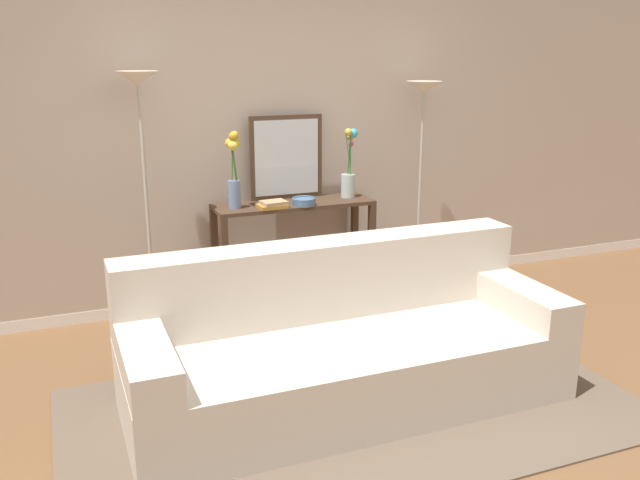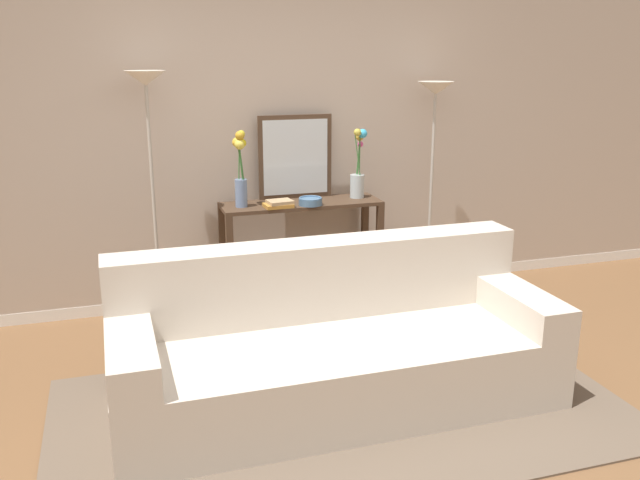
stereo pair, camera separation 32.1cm
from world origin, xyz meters
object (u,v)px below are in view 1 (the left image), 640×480
at_px(wall_mirror, 286,157).
at_px(book_stack, 273,205).
at_px(floor_lamp_right, 422,129).
at_px(floor_lamp_left, 142,131).
at_px(vase_short_flowers, 349,171).
at_px(couch, 343,349).
at_px(fruit_bowl, 304,201).
at_px(console_table, 294,236).
at_px(book_row_under_console, 253,306).
at_px(vase_tall_flowers, 234,170).

xyz_separation_m(wall_mirror, book_stack, (-0.20, -0.27, -0.30)).
xyz_separation_m(floor_lamp_right, wall_mirror, (-1.07, 0.20, -0.19)).
bearing_deg(floor_lamp_left, vase_short_flowers, 2.55).
relative_size(couch, book_stack, 11.39).
distance_m(vase_short_flowers, fruit_bowl, 0.49).
xyz_separation_m(console_table, book_stack, (-0.20, -0.11, 0.29)).
distance_m(console_table, book_row_under_console, 0.63).
bearing_deg(fruit_bowl, floor_lamp_left, 176.20).
bearing_deg(fruit_bowl, console_table, 108.66).
bearing_deg(floor_lamp_right, wall_mirror, 169.61).
bearing_deg(wall_mirror, book_stack, -127.07).
bearing_deg(floor_lamp_left, book_stack, -4.57).
distance_m(console_table, vase_short_flowers, 0.67).
bearing_deg(fruit_bowl, wall_mirror, 98.23).
height_order(console_table, book_stack, book_stack).
xyz_separation_m(floor_lamp_left, vase_tall_flowers, (0.63, 0.01, -0.31)).
bearing_deg(vase_tall_flowers, vase_short_flowers, 3.49).
bearing_deg(couch, vase_short_flowers, 65.20).
bearing_deg(floor_lamp_left, console_table, 2.17).
bearing_deg(book_row_under_console, couch, -85.75).
distance_m(vase_short_flowers, book_stack, 0.71).
relative_size(wall_mirror, vase_tall_flowers, 1.14).
relative_size(floor_lamp_right, wall_mirror, 2.68).
xyz_separation_m(floor_lamp_left, wall_mirror, (1.10, 0.20, -0.27)).
bearing_deg(book_row_under_console, fruit_bowl, -17.06).
distance_m(vase_tall_flowers, book_row_under_console, 1.09).
bearing_deg(console_table, book_row_under_console, -180.00).
distance_m(wall_mirror, vase_tall_flowers, 0.50).
distance_m(console_table, fruit_bowl, 0.32).
bearing_deg(book_stack, floor_lamp_left, 175.43).
relative_size(console_table, book_stack, 5.61).
relative_size(floor_lamp_right, book_row_under_console, 5.34).
bearing_deg(wall_mirror, floor_lamp_left, -169.85).
relative_size(couch, floor_lamp_left, 1.36).
bearing_deg(couch, vase_tall_flowers, 99.14).
relative_size(floor_lamp_right, vase_short_flowers, 3.18).
bearing_deg(couch, floor_lamp_right, 48.03).
height_order(floor_lamp_left, book_row_under_console, floor_lamp_left).
distance_m(floor_lamp_right, fruit_bowl, 1.14).
relative_size(vase_short_flowers, book_row_under_console, 1.68).
bearing_deg(vase_short_flowers, book_stack, -168.13).
bearing_deg(couch, fruit_bowl, 78.86).
distance_m(fruit_bowl, book_row_under_console, 0.91).
xyz_separation_m(couch, vase_short_flowers, (0.70, 1.52, 0.74)).
bearing_deg(console_table, floor_lamp_left, -177.83).
relative_size(console_table, fruit_bowl, 6.97).
bearing_deg(fruit_bowl, floor_lamp_right, 4.18).
bearing_deg(floor_lamp_left, wall_mirror, 10.15).
height_order(floor_lamp_left, wall_mirror, floor_lamp_left).
relative_size(vase_short_flowers, fruit_bowl, 3.09).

